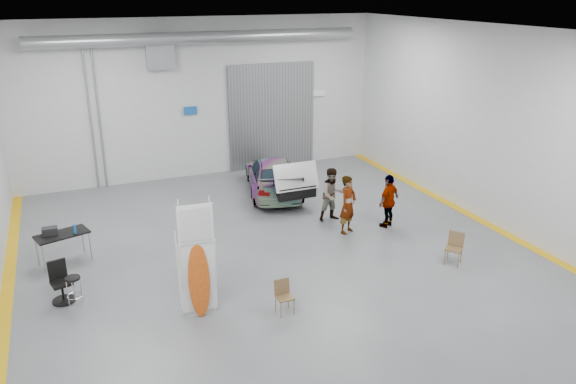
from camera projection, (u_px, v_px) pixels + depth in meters
name	position (u px, v px, depth m)	size (l,w,h in m)	color
ground	(281.00, 258.00, 15.39)	(16.00, 16.00, 0.00)	#585A5F
room_shell	(259.00, 96.00, 16.00)	(14.02, 16.18, 6.01)	#B9BBBD
sedan_car	(273.00, 175.00, 20.10)	(1.80, 4.42, 1.28)	silver
person_a	(348.00, 205.00, 16.71)	(0.65, 0.43, 1.79)	#825E47
person_b	(332.00, 195.00, 17.61)	(0.84, 0.65, 1.72)	teal
person_c	(389.00, 201.00, 17.15)	(0.98, 0.40, 1.69)	#A55A37
surfboard_display	(199.00, 269.00, 12.34)	(0.80, 0.25, 2.83)	white
folding_chair_near	(284.00, 303.00, 12.72)	(0.38, 0.39, 0.78)	brown
folding_chair_far	(453.00, 255.00, 14.97)	(0.57, 0.66, 0.87)	brown
shop_stool	(74.00, 291.00, 13.02)	(0.36, 0.36, 0.71)	black
work_table	(59.00, 234.00, 14.84)	(1.47, 1.03, 1.09)	gray
office_chair	(62.00, 284.00, 13.15)	(0.53, 0.55, 0.99)	black
trunk_lid	(295.00, 174.00, 18.17)	(1.49, 0.91, 0.04)	silver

